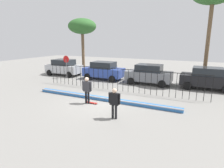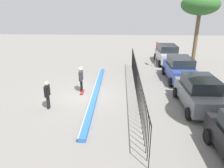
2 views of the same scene
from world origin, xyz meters
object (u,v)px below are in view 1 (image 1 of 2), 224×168
skateboarder (87,88)px  stop_sign (66,64)px  parked_car_silver (64,67)px  parked_car_black (207,78)px  parked_car_blue (104,70)px  parked_car_gray (149,74)px  palm_tree_short (82,27)px  camera_operator (114,101)px  skateboard (92,103)px

skateboarder → stop_sign: (-6.65, 6.17, 0.54)m
parked_car_silver → parked_car_black: bearing=-2.7°
parked_car_blue → stop_sign: 4.18m
parked_car_gray → parked_car_silver: bearing=179.5°
skateboarder → parked_car_gray: size_ratio=0.42×
parked_car_black → stop_sign: size_ratio=1.72×
stop_sign → parked_car_black: bearing=6.0°
parked_car_silver → palm_tree_short: palm_tree_short is taller
camera_operator → palm_tree_short: size_ratio=0.25×
skateboard → camera_operator: size_ratio=0.47×
parked_car_silver → stop_sign: size_ratio=1.72×
parked_car_silver → parked_car_blue: 5.42m
parked_car_silver → camera_operator: bearing=-42.8°
stop_sign → parked_car_blue: bearing=18.4°
camera_operator → parked_car_silver: parked_car_silver is taller
camera_operator → stop_sign: 12.10m
parked_car_gray → parked_car_black: size_ratio=1.00×
skateboarder → palm_tree_short: (-6.88, 9.84, 4.61)m
parked_car_blue → parked_car_black: size_ratio=1.00×
palm_tree_short → stop_sign: bearing=-86.3°
skateboard → parked_car_blue: bearing=120.6°
skateboarder → skateboard: skateboarder is taller
camera_operator → parked_car_blue: 10.49m
parked_car_blue → parked_car_gray: same height
skateboard → parked_car_gray: 7.59m
camera_operator → palm_tree_short: bearing=-13.1°
parked_car_black → palm_tree_short: (-14.12, 2.22, 4.71)m
skateboarder → parked_car_black: bearing=72.5°
parked_car_blue → parked_car_silver: bearing=-177.4°
skateboarder → palm_tree_short: 12.86m
parked_car_gray → stop_sign: stop_sign is taller
camera_operator → skateboarder: bearing=7.6°
parked_car_gray → parked_car_black: 5.02m
stop_sign → palm_tree_short: (-0.24, 3.67, 4.07)m
skateboarder → parked_car_gray: 7.70m
parked_car_silver → stop_sign: stop_sign is taller
parked_car_silver → stop_sign: bearing=-45.4°
parked_car_silver → parked_car_black: size_ratio=1.00×
skateboarder → parked_car_silver: bearing=163.3°
parked_car_blue → palm_tree_short: 6.71m
skateboard → stop_sign: size_ratio=0.32×
parked_car_blue → parked_car_black: same height
parked_car_blue → stop_sign: bearing=-158.2°
parked_car_gray → stop_sign: (-8.87, -1.20, 0.64)m
skateboarder → parked_car_gray: (2.23, 7.37, -0.11)m
parked_car_black → parked_car_blue: bearing=-177.1°
camera_operator → skateboard: bearing=3.3°
skateboarder → camera_operator: 3.09m
skateboarder → parked_car_black: 10.51m
palm_tree_short → parked_car_silver: bearing=-119.0°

